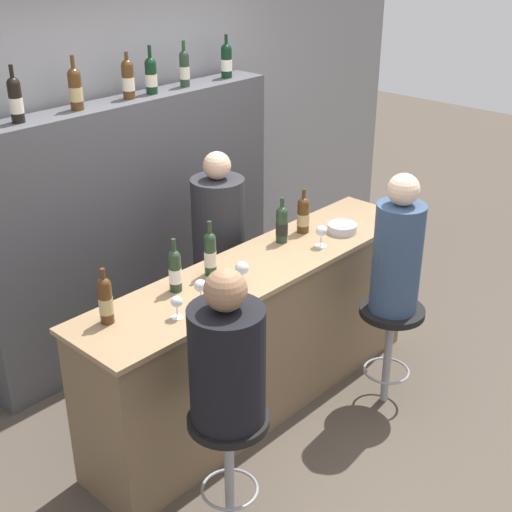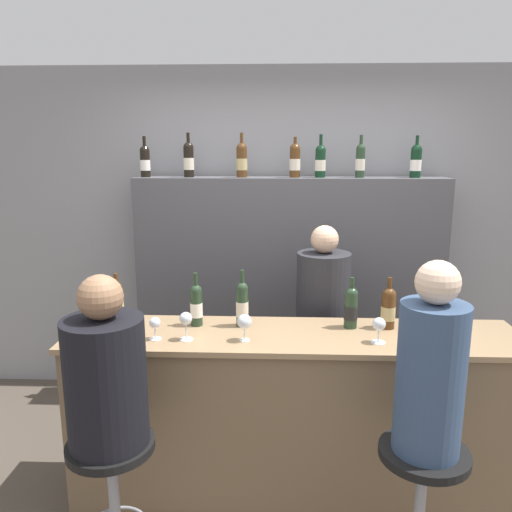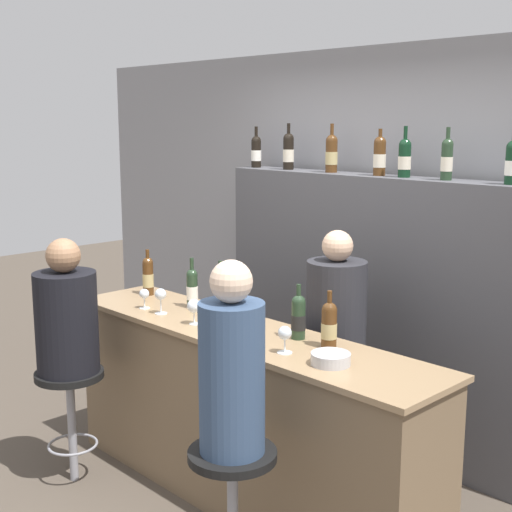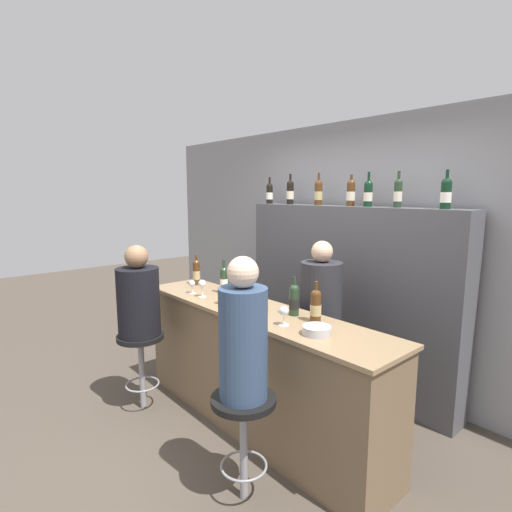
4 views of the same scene
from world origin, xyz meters
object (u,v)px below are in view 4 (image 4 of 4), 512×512
Objects in this scene: wine_bottle_backbar_5 at (398,193)px; bartender at (320,336)px; wine_bottle_backbar_3 at (351,193)px; wine_glass_3 at (284,312)px; wine_bottle_counter_0 at (196,272)px; metal_bowl at (317,330)px; wine_bottle_backbar_1 at (290,192)px; bar_stool_right at (244,419)px; guest_seated_left at (138,298)px; guest_seated_right at (243,337)px; wine_glass_2 at (223,292)px; wine_bottle_counter_2 at (242,284)px; wine_bottle_backbar_0 at (270,193)px; bar_stool_left at (141,350)px; wine_bottle_counter_4 at (316,305)px; wine_bottle_backbar_2 at (318,192)px; wine_glass_1 at (202,285)px; wine_bottle_counter_3 at (294,300)px; wine_bottle_backbar_4 at (368,193)px; wine_bottle_counter_1 at (224,280)px; wine_bottle_backbar_6 at (446,193)px; wine_glass_0 at (192,284)px.

bartender is (-0.30, -0.61, -1.21)m from wine_bottle_backbar_5.
wine_bottle_backbar_3 is 1.57m from wine_glass_3.
wine_bottle_counter_0 reaches higher than metal_bowl.
wine_bottle_backbar_1 reaches higher than bartender.
guest_seated_left is at bearing 180.00° from bar_stool_right.
wine_bottle_backbar_5 reaches higher than guest_seated_right.
bartender is (0.47, 0.67, -0.41)m from wine_glass_2.
wine_bottle_backbar_0 is at bearing 126.86° from wine_bottle_counter_2.
bar_stool_left is at bearing -76.96° from wine_bottle_counter_0.
metal_bowl is at bearing -10.71° from wine_bottle_counter_2.
bartender reaches higher than wine_bottle_counter_4.
wine_bottle_counter_2 is at bearing -86.18° from wine_bottle_backbar_2.
wine_bottle_counter_0 is 0.93× the size of wine_bottle_backbar_1.
wine_bottle_counter_4 is at bearing 11.37° from wine_glass_1.
wine_bottle_counter_0 is at bearing 156.32° from bar_stool_right.
wine_glass_3 is (1.19, -1.28, -0.81)m from wine_bottle_backbar_1.
wine_glass_3 is (0.70, 0.00, -0.01)m from wine_glass_2.
wine_bottle_backbar_0 is 1.12m from wine_bottle_backbar_3.
wine_bottle_counter_3 is 0.37× the size of guest_seated_left.
wine_bottle_backbar_4 is (-0.31, 1.06, 0.78)m from wine_bottle_counter_4.
wine_glass_3 is at bearing -71.21° from bartender.
wine_glass_2 is at bearing 0.00° from wine_glass_1.
wine_bottle_counter_1 is 1.02× the size of wine_bottle_backbar_6.
guest_seated_right is (1.41, 0.00, 0.05)m from guest_seated_left.
wine_bottle_counter_1 is 1.33m from wine_bottle_backbar_2.
wine_bottle_counter_4 is 1.41m from wine_bottle_backbar_3.
wine_bottle_backbar_1 reaches higher than wine_glass_1.
wine_glass_0 is at bearing 180.00° from wine_glass_1.
wine_bottle_counter_2 is at bearing -138.05° from bartender.
wine_bottle_backbar_3 is 1.66m from metal_bowl.
bar_stool_left is (0.24, -1.75, -1.35)m from wine_bottle_backbar_0.
wine_glass_0 is at bearing -178.63° from metal_bowl.
bar_stool_right is (1.32, -1.75, -1.36)m from wine_bottle_backbar_1.
wine_bottle_backbar_3 is (1.04, 1.06, 0.78)m from wine_bottle_counter_0.
metal_bowl is (0.67, -1.25, -0.88)m from wine_bottle_backbar_3.
wine_glass_3 is (1.52, -1.28, -0.80)m from wine_bottle_backbar_0.
wine_bottle_backbar_2 reaches higher than wine_bottle_backbar_0.
wine_bottle_counter_1 is at bearing 49.99° from wine_glass_0.
wine_bottle_counter_4 is 0.94× the size of wine_bottle_backbar_4.
wine_bottle_backbar_3 reaches higher than bar_stool_right.
wine_bottle_counter_1 is 0.45× the size of bar_stool_left.
wine_bottle_backbar_2 is at bearing 93.82° from wine_bottle_counter_2.
wine_bottle_counter_1 is 0.95× the size of wine_bottle_backbar_2.
wine_bottle_counter_4 reaches higher than bar_stool_left.
wine_bottle_backbar_5 is (0.19, 1.06, 0.78)m from wine_bottle_counter_3.
wine_bottle_counter_0 is 0.35× the size of guest_seated_right.
wine_bottle_counter_0 is 1.36m from bartender.
wine_bottle_backbar_1 reaches higher than metal_bowl.
guest_seated_right is at bearing 0.00° from bar_stool_right.
metal_bowl is at bearing -8.51° from wine_bottle_counter_1.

